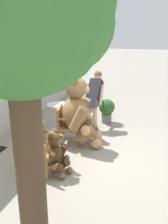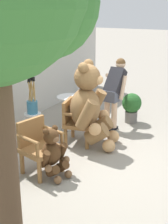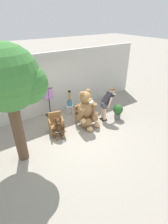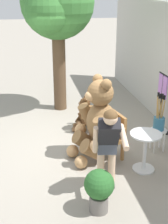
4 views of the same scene
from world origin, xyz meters
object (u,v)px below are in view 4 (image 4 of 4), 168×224
Objects in this scene: teddy_bear_large at (97,120)px; potted_plant at (99,188)px; wooden_chair_left at (96,111)px; teddy_bear_small at (84,114)px; person_visitor at (108,141)px; patio_tree at (56,6)px; clothing_display_stand at (161,102)px; brush_bucket at (159,121)px; wooden_chair_right at (110,135)px; round_side_table at (145,147)px; white_stool at (158,134)px.

teddy_bear_large is 2.38× the size of potted_plant.
wooden_chair_left is 0.29m from teddy_bear_small.
wooden_chair_left is 0.58× the size of person_visitor.
clothing_display_stand is at bearing 48.80° from patio_tree.
clothing_display_stand is (0.37, 1.39, 0.26)m from wooden_chair_left.
brush_bucket is 3.75m from patio_tree.
wooden_chair_left is 1.10× the size of brush_bucket.
wooden_chair_left reaches higher than teddy_bear_small.
teddy_bear_large is at bearing 9.21° from patio_tree.
wooden_chair_left is 2.75m from patio_tree.
patio_tree reaches higher than clothing_display_stand.
teddy_bear_large is at bearing -11.67° from wooden_chair_left.
round_side_table is (0.59, 0.48, -0.01)m from wooden_chair_right.
teddy_bear_large is at bearing 168.49° from potted_plant.
teddy_bear_small is at bearing -167.50° from wooden_chair_right.
round_side_table is at bearing 38.79° from wooden_chair_right.
teddy_bear_large reaches higher than white_stool.
round_side_table is 1.06× the size of potted_plant.
round_side_table is at bearing 120.80° from person_visitor.
wooden_chair_left is at bearing -140.53° from brush_bucket.
brush_bucket reaches higher than wooden_chair_left.
wooden_chair_right is 0.58× the size of person_visitor.
clothing_display_stand is at bearing 154.44° from brush_bucket.
teddy_bear_small is at bearing 174.11° from potted_plant.
round_side_table is at bearing 19.73° from patio_tree.
wooden_chair_left is at bearing 84.71° from teddy_bear_small.
person_visitor is (1.07, -0.34, 0.43)m from wooden_chair_right.
wooden_chair_right is at bearing -87.13° from white_stool.
clothing_display_stand is at bearing 148.18° from round_side_table.
teddy_bear_large is 1.09× the size of person_visitor.
white_stool is at bearing 46.06° from teddy_bear_small.
teddy_bear_large reaches higher than brush_bucket.
brush_bucket is at bearing 39.47° from wooden_chair_left.
wooden_chair_left is at bearing 168.33° from teddy_bear_large.
clothing_display_stand is at bearing 154.45° from white_stool.
person_visitor is at bearing -49.73° from brush_bucket.
person_visitor is at bearing -49.72° from white_stool.
person_visitor is 4.20m from patio_tree.
brush_bucket is 1.15× the size of potted_plant.
patio_tree reaches higher than person_visitor.
teddy_bear_large is at bearing -61.18° from clothing_display_stand.
patio_tree is 4.84m from potted_plant.
person_visitor is 2.61m from clothing_display_stand.
teddy_bear_small is at bearing -133.94° from white_stool.
teddy_bear_small is at bearing 16.56° from patio_tree.
teddy_bear_large is 1.89m from clothing_display_stand.
teddy_bear_large reaches higher than wooden_chair_right.
teddy_bear_small is 1.14× the size of round_side_table.
white_stool is at bearing 39.53° from wooden_chair_left.
potted_plant is (2.80, -0.57, -0.07)m from wooden_chair_left.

